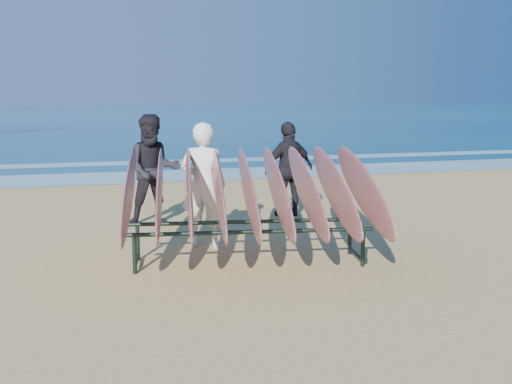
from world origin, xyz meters
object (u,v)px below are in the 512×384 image
at_px(person_dark_a, 153,170).
at_px(person_white, 203,185).
at_px(person_dark_b, 289,169).
at_px(surfboard_rack, 248,191).

bearing_deg(person_dark_a, person_white, -71.03).
height_order(person_white, person_dark_b, person_white).
xyz_separation_m(person_dark_a, person_dark_b, (2.49, 0.11, -0.08)).
xyz_separation_m(surfboard_rack, person_dark_a, (-0.89, 2.87, -0.03)).
height_order(person_dark_a, person_dark_b, person_dark_a).
xyz_separation_m(surfboard_rack, person_dark_b, (1.59, 2.99, -0.12)).
height_order(surfboard_rack, person_dark_a, person_dark_a).
distance_m(surfboard_rack, person_white, 1.14).
bearing_deg(person_dark_a, person_dark_b, 6.15).
distance_m(person_white, person_dark_b, 2.77).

